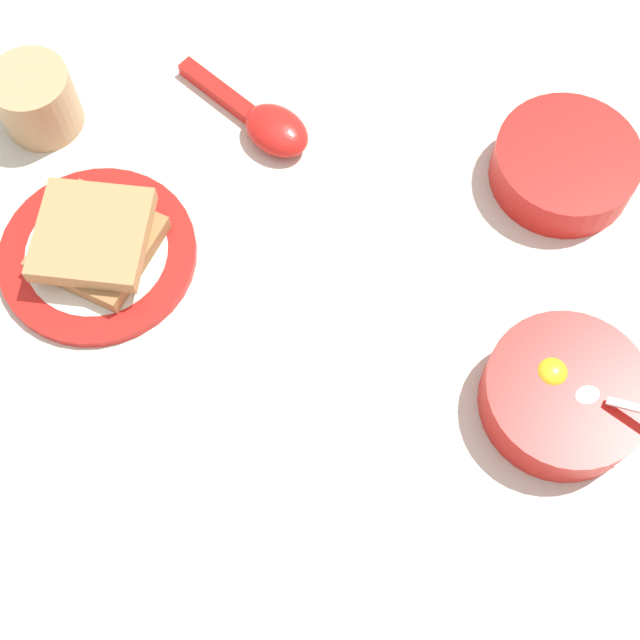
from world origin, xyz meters
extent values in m
plane|color=beige|center=(0.00, 0.00, 0.00)|extent=(3.00, 3.00, 0.00)
cylinder|color=red|center=(0.13, -0.20, 0.02)|extent=(0.14, 0.14, 0.05)
cylinder|color=white|center=(0.13, -0.20, 0.03)|extent=(0.12, 0.12, 0.02)
ellipsoid|color=yellow|center=(0.12, -0.19, 0.04)|extent=(0.03, 0.03, 0.02)
cylinder|color=black|center=(0.11, -0.20, 0.04)|extent=(0.03, 0.03, 0.00)
ellipsoid|color=silver|center=(0.14, -0.21, 0.04)|extent=(0.03, 0.02, 0.01)
cylinder|color=red|center=(-0.22, 0.07, 0.01)|extent=(0.19, 0.19, 0.01)
cylinder|color=white|center=(-0.22, 0.07, 0.01)|extent=(0.13, 0.13, 0.00)
cube|color=#9E7042|center=(-0.22, 0.07, 0.02)|extent=(0.14, 0.14, 0.02)
cube|color=tan|center=(-0.22, 0.07, 0.04)|extent=(0.13, 0.13, 0.02)
ellipsoid|color=red|center=(-0.02, 0.14, 0.02)|extent=(0.08, 0.09, 0.03)
cube|color=red|center=(-0.06, 0.21, 0.01)|extent=(0.07, 0.10, 0.01)
cylinder|color=red|center=(0.23, 0.01, 0.02)|extent=(0.14, 0.14, 0.04)
cylinder|color=white|center=(0.23, 0.01, 0.03)|extent=(0.11, 0.11, 0.01)
cylinder|color=tan|center=(-0.24, 0.24, 0.03)|extent=(0.08, 0.08, 0.07)
cylinder|color=#472B16|center=(-0.24, 0.24, 0.06)|extent=(0.06, 0.06, 0.01)
camera|label=1|loc=(-0.15, -0.37, 0.75)|focal=50.00mm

